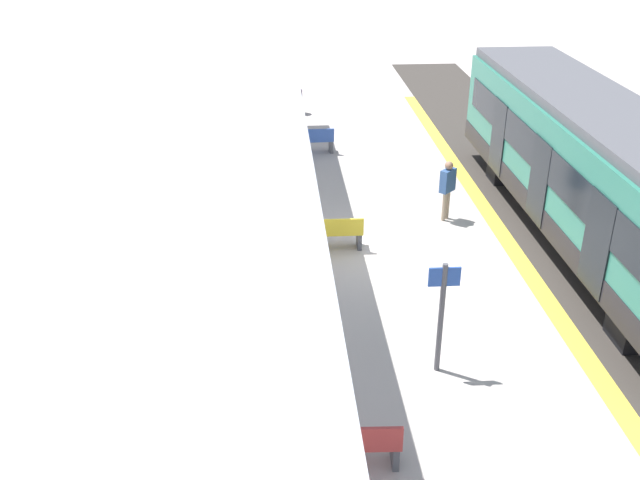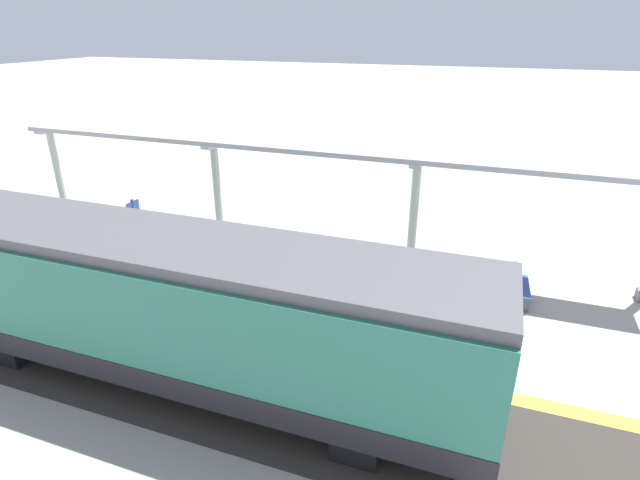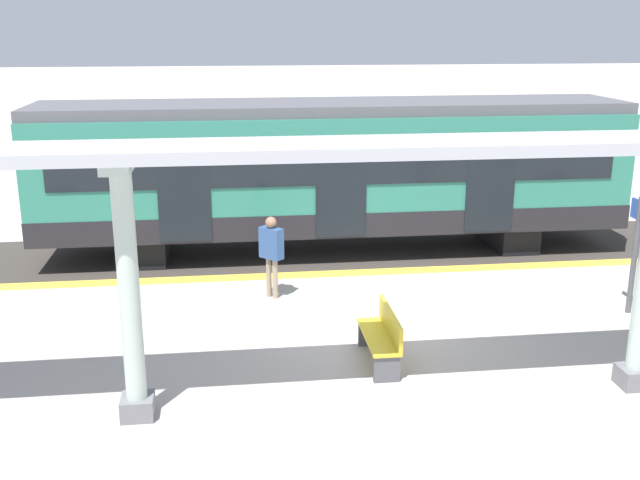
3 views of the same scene
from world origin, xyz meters
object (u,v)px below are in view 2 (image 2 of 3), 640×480
bench_near_end (120,221)px  bench_far_end (294,252)px  canopy_pillar_third (217,191)px  passenger_waiting_near_edge (301,288)px  train_near_carriage (176,308)px  platform_info_sign (136,224)px  canopy_pillar_second (414,214)px  bench_mid_platform (519,286)px  canopy_pillar_fourth (58,172)px

bench_near_end → bench_far_end: bearing=-92.5°
canopy_pillar_third → bench_far_end: size_ratio=2.37×
passenger_waiting_near_edge → train_near_carriage: bearing=152.1°
canopy_pillar_third → platform_info_sign: size_ratio=1.62×
train_near_carriage → canopy_pillar_third: bearing=24.6°
train_near_carriage → canopy_pillar_second: (7.49, -3.74, -0.03)m
canopy_pillar_third → bench_mid_platform: (-1.17, -10.53, -1.36)m
bench_mid_platform → bench_far_end: (-0.11, 7.01, 0.00)m
bench_mid_platform → platform_info_sign: 12.13m
platform_info_sign → bench_far_end: bearing=-73.1°
canopy_pillar_third → canopy_pillar_fourth: bearing=90.0°
train_near_carriage → bench_near_end: (6.54, 7.26, -1.39)m
train_near_carriage → platform_info_sign: train_near_carriage is taller
train_near_carriage → canopy_pillar_second: bearing=-26.5°
canopy_pillar_fourth → bench_far_end: bearing=-96.6°
bench_near_end → passenger_waiting_near_edge: 9.55m
bench_near_end → platform_info_sign: (-1.83, -2.36, 0.89)m
canopy_pillar_third → canopy_pillar_fourth: 7.50m
canopy_pillar_second → canopy_pillar_third: 7.17m
bench_near_end → canopy_pillar_second: bearing=-85.0°
platform_info_sign → canopy_pillar_second: bearing=-72.1°
train_near_carriage → bench_far_end: bearing=-0.7°
canopy_pillar_second → canopy_pillar_third: size_ratio=1.00×
bench_far_end → platform_info_sign: (-1.51, 4.98, 0.89)m
canopy_pillar_fourth → bench_mid_platform: (-1.17, -18.03, -1.36)m
canopy_pillar_third → passenger_waiting_near_edge: (-4.42, -5.06, -0.79)m
bench_mid_platform → train_near_carriage: bearing=131.7°
bench_mid_platform → bench_far_end: size_ratio=1.01×
passenger_waiting_near_edge → canopy_pillar_second: bearing=-25.5°
train_near_carriage → canopy_pillar_fourth: bearing=55.6°
platform_info_sign → passenger_waiting_near_edge: size_ratio=1.35×
train_near_carriage → canopy_pillar_second: 8.37m
train_near_carriage → canopy_pillar_fourth: canopy_pillar_fourth is taller
platform_info_sign → canopy_pillar_third: bearing=-27.7°
bench_near_end → bench_far_end: same height
bench_near_end → train_near_carriage: bearing=-132.0°
canopy_pillar_second → canopy_pillar_fourth: bearing=90.0°
canopy_pillar_third → passenger_waiting_near_edge: canopy_pillar_third is taller
train_near_carriage → canopy_pillar_third: canopy_pillar_third is taller
train_near_carriage → bench_far_end: train_near_carriage is taller
canopy_pillar_second → platform_info_sign: 9.08m
train_near_carriage → bench_mid_platform: size_ratio=8.80×
bench_far_end → train_near_carriage: bearing=179.3°
bench_near_end → bench_far_end: size_ratio=1.01×
canopy_pillar_third → bench_near_end: bearing=104.0°
canopy_pillar_second → platform_info_sign: size_ratio=1.62×
canopy_pillar_fourth → bench_mid_platform: bearing=-93.7°
canopy_pillar_fourth → bench_near_end: (-0.95, -3.68, -1.36)m
train_near_carriage → canopy_pillar_second: size_ratio=3.76×
train_near_carriage → bench_near_end: 9.87m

